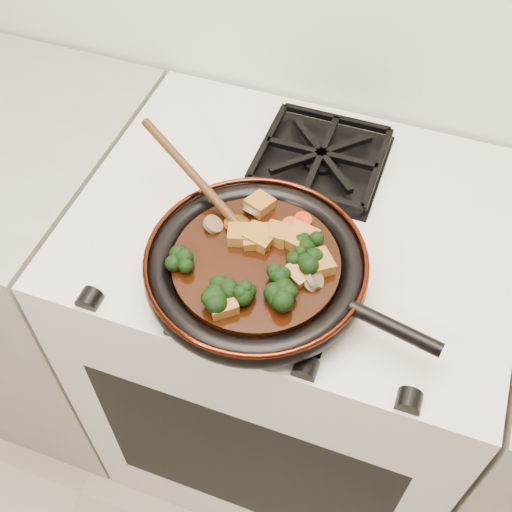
% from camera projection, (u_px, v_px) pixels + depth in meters
% --- Properties ---
extents(stove, '(0.76, 0.60, 0.90)m').
position_uv_depth(stove, '(288.00, 347.00, 1.46)').
color(stove, silver).
rests_on(stove, ground).
extents(burner_grate_front, '(0.23, 0.23, 0.03)m').
position_uv_depth(burner_grate_front, '(271.00, 272.00, 1.01)').
color(burner_grate_front, black).
rests_on(burner_grate_front, stove).
extents(burner_grate_back, '(0.23, 0.23, 0.03)m').
position_uv_depth(burner_grate_back, '(321.00, 157.00, 1.18)').
color(burner_grate_back, black).
rests_on(burner_grate_back, stove).
extents(skillet, '(0.47, 0.35, 0.05)m').
position_uv_depth(skillet, '(257.00, 267.00, 0.98)').
color(skillet, black).
rests_on(skillet, burner_grate_front).
extents(braising_sauce, '(0.26, 0.26, 0.02)m').
position_uv_depth(braising_sauce, '(256.00, 264.00, 0.98)').
color(braising_sauce, black).
rests_on(braising_sauce, skillet).
extents(tofu_cube_0, '(0.06, 0.06, 0.03)m').
position_uv_depth(tofu_cube_0, '(317.00, 264.00, 0.96)').
color(tofu_cube_0, '#906021').
rests_on(tofu_cube_0, braising_sauce).
extents(tofu_cube_1, '(0.05, 0.05, 0.03)m').
position_uv_depth(tofu_cube_1, '(260.00, 205.00, 1.03)').
color(tofu_cube_1, '#906021').
rests_on(tofu_cube_1, braising_sauce).
extents(tofu_cube_2, '(0.05, 0.05, 0.03)m').
position_uv_depth(tofu_cube_2, '(259.00, 238.00, 0.99)').
color(tofu_cube_2, '#906021').
rests_on(tofu_cube_2, braising_sauce).
extents(tofu_cube_3, '(0.05, 0.05, 0.03)m').
position_uv_depth(tofu_cube_3, '(300.00, 273.00, 0.95)').
color(tofu_cube_3, '#906021').
rests_on(tofu_cube_3, braising_sauce).
extents(tofu_cube_4, '(0.05, 0.05, 0.02)m').
position_uv_depth(tofu_cube_4, '(240.00, 235.00, 0.99)').
color(tofu_cube_4, '#906021').
rests_on(tofu_cube_4, braising_sauce).
extents(tofu_cube_5, '(0.04, 0.04, 0.03)m').
position_uv_depth(tofu_cube_5, '(277.00, 234.00, 0.99)').
color(tofu_cube_5, '#906021').
rests_on(tofu_cube_5, braising_sauce).
extents(tofu_cube_6, '(0.04, 0.04, 0.03)m').
position_uv_depth(tofu_cube_6, '(260.00, 235.00, 0.99)').
color(tofu_cube_6, '#906021').
rests_on(tofu_cube_6, braising_sauce).
extents(tofu_cube_7, '(0.05, 0.05, 0.03)m').
position_uv_depth(tofu_cube_7, '(256.00, 238.00, 0.99)').
color(tofu_cube_7, '#906021').
rests_on(tofu_cube_7, braising_sauce).
extents(tofu_cube_8, '(0.05, 0.05, 0.02)m').
position_uv_depth(tofu_cube_8, '(301.00, 239.00, 0.99)').
color(tofu_cube_8, '#906021').
rests_on(tofu_cube_8, braising_sauce).
extents(tofu_cube_9, '(0.06, 0.06, 0.02)m').
position_uv_depth(tofu_cube_9, '(222.00, 303.00, 0.91)').
color(tofu_cube_9, '#906021').
rests_on(tofu_cube_9, braising_sauce).
extents(broccoli_floret_0, '(0.08, 0.09, 0.07)m').
position_uv_depth(broccoli_floret_0, '(307.00, 245.00, 0.98)').
color(broccoli_floret_0, black).
rests_on(broccoli_floret_0, braising_sauce).
extents(broccoli_floret_1, '(0.07, 0.07, 0.06)m').
position_uv_depth(broccoli_floret_1, '(220.00, 304.00, 0.91)').
color(broccoli_floret_1, black).
rests_on(broccoli_floret_1, braising_sauce).
extents(broccoli_floret_2, '(0.07, 0.07, 0.05)m').
position_uv_depth(broccoli_floret_2, '(183.00, 262.00, 0.96)').
color(broccoli_floret_2, black).
rests_on(broccoli_floret_2, braising_sauce).
extents(broccoli_floret_3, '(0.07, 0.07, 0.07)m').
position_uv_depth(broccoli_floret_3, '(303.00, 262.00, 0.96)').
color(broccoli_floret_3, black).
rests_on(broccoli_floret_3, braising_sauce).
extents(broccoli_floret_4, '(0.06, 0.07, 0.07)m').
position_uv_depth(broccoli_floret_4, '(228.00, 288.00, 0.93)').
color(broccoli_floret_4, black).
rests_on(broccoli_floret_4, braising_sauce).
extents(broccoli_floret_5, '(0.08, 0.07, 0.07)m').
position_uv_depth(broccoli_floret_5, '(281.00, 297.00, 0.92)').
color(broccoli_floret_5, black).
rests_on(broccoli_floret_5, braising_sauce).
extents(broccoli_floret_6, '(0.08, 0.08, 0.07)m').
position_uv_depth(broccoli_floret_6, '(240.00, 293.00, 0.92)').
color(broccoli_floret_6, black).
rests_on(broccoli_floret_6, braising_sauce).
extents(broccoli_floret_7, '(0.08, 0.08, 0.07)m').
position_uv_depth(broccoli_floret_7, '(277.00, 281.00, 0.93)').
color(broccoli_floret_7, black).
rests_on(broccoli_floret_7, braising_sauce).
extents(carrot_coin_0, '(0.03, 0.03, 0.02)m').
position_uv_depth(carrot_coin_0, '(290.00, 225.00, 1.01)').
color(carrot_coin_0, '#A72A04').
rests_on(carrot_coin_0, braising_sauce).
extents(carrot_coin_1, '(0.03, 0.03, 0.02)m').
position_uv_depth(carrot_coin_1, '(230.00, 291.00, 0.93)').
color(carrot_coin_1, '#A72A04').
rests_on(carrot_coin_1, braising_sauce).
extents(carrot_coin_2, '(0.03, 0.03, 0.01)m').
position_uv_depth(carrot_coin_2, '(303.00, 220.00, 1.02)').
color(carrot_coin_2, '#A72A04').
rests_on(carrot_coin_2, braising_sauce).
extents(carrot_coin_3, '(0.03, 0.03, 0.02)m').
position_uv_depth(carrot_coin_3, '(221.00, 285.00, 0.94)').
color(carrot_coin_3, '#A72A04').
rests_on(carrot_coin_3, braising_sauce).
extents(carrot_coin_4, '(0.03, 0.03, 0.02)m').
position_uv_depth(carrot_coin_4, '(233.00, 224.00, 1.01)').
color(carrot_coin_4, '#A72A04').
rests_on(carrot_coin_4, braising_sauce).
extents(carrot_coin_5, '(0.03, 0.03, 0.01)m').
position_uv_depth(carrot_coin_5, '(300.00, 276.00, 0.95)').
color(carrot_coin_5, '#A72A04').
rests_on(carrot_coin_5, braising_sauce).
extents(mushroom_slice_0, '(0.04, 0.03, 0.03)m').
position_uv_depth(mushroom_slice_0, '(253.00, 211.00, 1.03)').
color(mushroom_slice_0, brown).
rests_on(mushroom_slice_0, braising_sauce).
extents(mushroom_slice_1, '(0.04, 0.04, 0.03)m').
position_uv_depth(mushroom_slice_1, '(313.00, 281.00, 0.94)').
color(mushroom_slice_1, brown).
rests_on(mushroom_slice_1, braising_sauce).
extents(mushroom_slice_2, '(0.04, 0.04, 0.03)m').
position_uv_depth(mushroom_slice_2, '(314.00, 280.00, 0.94)').
color(mushroom_slice_2, brown).
rests_on(mushroom_slice_2, braising_sauce).
extents(mushroom_slice_3, '(0.04, 0.04, 0.02)m').
position_uv_depth(mushroom_slice_3, '(213.00, 224.00, 1.01)').
color(mushroom_slice_3, brown).
rests_on(mushroom_slice_3, braising_sauce).
extents(wooden_spoon, '(0.15, 0.09, 0.24)m').
position_uv_depth(wooden_spoon, '(212.00, 195.00, 1.02)').
color(wooden_spoon, '#3F250D').
rests_on(wooden_spoon, braising_sauce).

